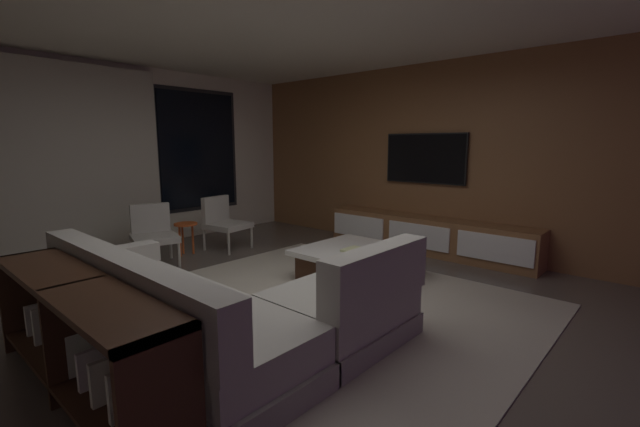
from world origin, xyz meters
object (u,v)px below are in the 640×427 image
Objects in this scene: book_stack_on_coffee_table at (354,251)px; accent_chair_by_curtain at (153,231)px; sectional_couch at (219,313)px; console_table_behind_couch at (79,333)px; accent_chair_near_window at (223,220)px; mounted_tv at (425,158)px; media_console at (428,236)px; coffee_table at (356,263)px; side_stool at (186,229)px.

accent_chair_by_curtain is (-1.09, 2.45, 0.05)m from book_stack_on_coffee_table.
sectional_couch is 2.70m from accent_chair_by_curtain.
console_table_behind_couch is at bearing -124.52° from accent_chair_by_curtain.
mounted_tv reaches higher than accent_chair_near_window.
mounted_tv reaches higher than book_stack_on_coffee_table.
accent_chair_by_curtain is 3.77m from media_console.
accent_chair_near_window reaches higher than coffee_table.
sectional_couch is 0.81× the size of media_console.
sectional_couch is 2.97m from side_stool.
mounted_tv is at bearing -48.56° from accent_chair_near_window.
book_stack_on_coffee_table is at bearing 0.12° from console_table_behind_couch.
accent_chair_by_curtain is 3.90m from mounted_tv.
side_stool is 0.37× the size of mounted_tv.
coffee_table is 2.96m from console_table_behind_couch.
coffee_table is at bearing -72.95° from side_stool.
media_console is (2.88, -2.42, -0.18)m from accent_chair_by_curtain.
book_stack_on_coffee_table is 2.21m from mounted_tv.
sectional_couch is 4.00m from mounted_tv.
accent_chair_near_window reaches higher than side_stool.
coffee_table is at bearing -85.99° from accent_chair_near_window.
coffee_table is at bearing -61.78° from accent_chair_by_curtain.
book_stack_on_coffee_table is (-0.17, -0.10, 0.20)m from coffee_table.
accent_chair_near_window is (0.01, 2.46, 0.05)m from book_stack_on_coffee_table.
accent_chair_near_window is 0.25× the size of media_console.
accent_chair_near_window is 1.70× the size of side_stool.
media_console reaches higher than coffee_table.
book_stack_on_coffee_table is at bearing -179.07° from media_console.
book_stack_on_coffee_table is 0.08× the size of media_console.
coffee_table is 0.93× the size of mounted_tv.
media_console is (1.80, 0.03, -0.14)m from book_stack_on_coffee_table.
book_stack_on_coffee_table reaches higher than coffee_table.
sectional_couch is 3.21× the size of accent_chair_by_curtain.
sectional_couch is 3.21× the size of accent_chair_near_window.
accent_chair_near_window is at bearing 131.44° from mounted_tv.
mounted_tv is (2.55, -2.31, 0.98)m from side_stool.
media_console is at bearing -46.63° from side_stool.
side_stool is at bearing 9.64° from accent_chair_by_curtain.
media_console is (1.62, -0.08, 0.06)m from coffee_table.
media_console reaches higher than side_stool.
book_stack_on_coffee_table is 0.33× the size of accent_chair_by_curtain.
accent_chair_near_window and accent_chair_by_curtain have the same top height.
media_console is (1.79, -2.43, -0.18)m from accent_chair_near_window.
accent_chair_near_window is 3.11m from mounted_tv.
accent_chair_by_curtain is (0.78, 2.59, 0.14)m from sectional_couch.
mounted_tv reaches higher than coffee_table.
console_table_behind_couch reaches higher than coffee_table.
sectional_couch is 9.67× the size of book_stack_on_coffee_table.
side_stool is 3.37m from console_table_behind_couch.
accent_chair_by_curtain is at bearing 113.88° from book_stack_on_coffee_table.
side_stool is 0.22× the size of console_table_behind_couch.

